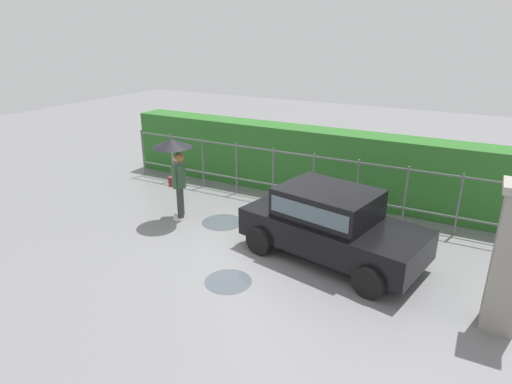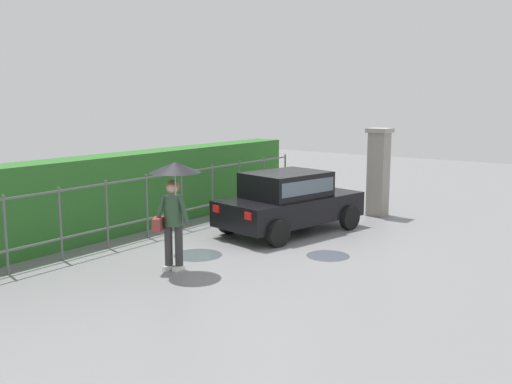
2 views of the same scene
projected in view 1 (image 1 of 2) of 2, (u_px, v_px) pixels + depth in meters
name	position (u px, v px, depth m)	size (l,w,h in m)	color
ground_plane	(260.00, 250.00, 9.35)	(40.00, 40.00, 0.00)	slate
car	(330.00, 221.00, 8.82)	(3.96, 2.44, 1.48)	black
pedestrian	(175.00, 161.00, 10.33)	(0.95, 0.95, 2.08)	#333333
gate_pillar	(511.00, 258.00, 6.52)	(0.60, 0.60, 2.42)	gray
fence_section	(293.00, 175.00, 11.56)	(10.57, 0.05, 1.50)	#59605B
hedge_row	(307.00, 161.00, 12.36)	(11.52, 0.90, 1.90)	#2D6B28
puddle_near	(228.00, 281.00, 8.18)	(0.90, 0.90, 0.00)	#4C545B
puddle_far	(222.00, 222.00, 10.70)	(1.01, 1.01, 0.00)	#4C545B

